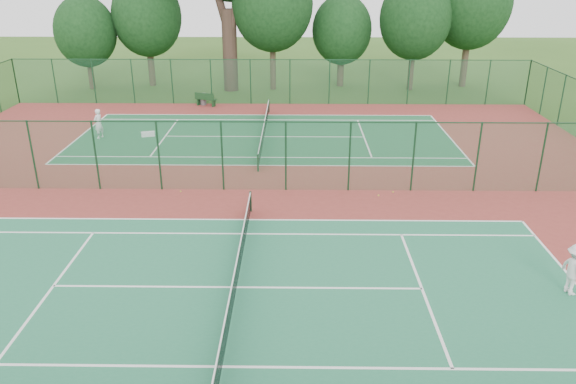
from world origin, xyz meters
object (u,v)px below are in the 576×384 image
at_px(player_far, 98,124).
at_px(kit_bag, 148,134).
at_px(bench, 205,99).
at_px(player_near, 575,269).
at_px(trash_bin, 203,99).

distance_m(player_far, kit_bag, 3.11).
relative_size(bench, kit_bag, 2.09).
height_order(player_near, player_far, player_far).
xyz_separation_m(player_near, player_far, (-21.86, 17.76, 0.02)).
height_order(bench, kit_bag, bench).
bearing_deg(player_near, kit_bag, 32.09).
xyz_separation_m(trash_bin, bench, (0.25, -0.39, 0.09)).
distance_m(player_near, trash_bin, 31.55).
bearing_deg(bench, trash_bin, 145.15).
height_order(player_near, bench, player_near).
height_order(player_far, kit_bag, player_far).
xyz_separation_m(player_near, bench, (-16.40, 26.40, -0.39)).
distance_m(trash_bin, kit_bag, 8.93).
bearing_deg(kit_bag, player_far, 170.13).
bearing_deg(player_far, bench, 172.36).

